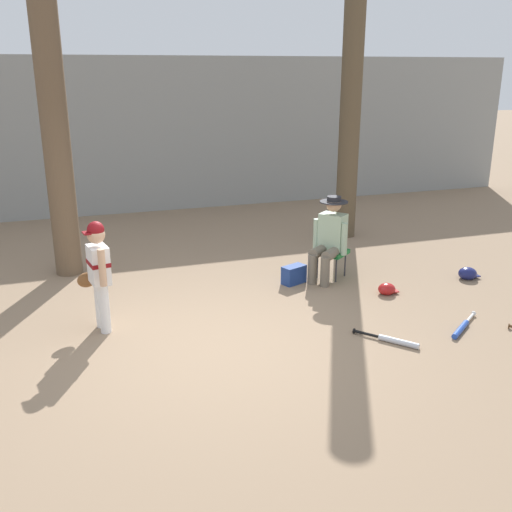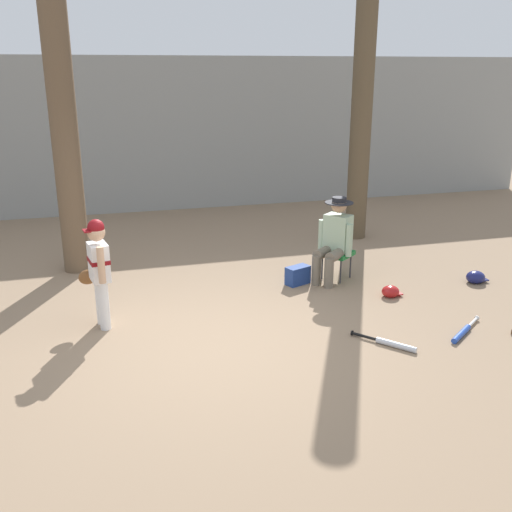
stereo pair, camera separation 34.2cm
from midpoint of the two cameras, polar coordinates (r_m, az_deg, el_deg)
ground_plane at (r=6.49m, az=-2.82°, el=-8.82°), size 60.00×60.00×0.00m
concrete_back_wall at (r=12.57m, az=-9.94°, el=11.57°), size 18.00×0.36×3.16m
tree_near_player at (r=8.74m, az=-17.33°, el=13.20°), size 0.65×0.65×5.34m
tree_behind_spectator at (r=10.37m, az=11.27°, el=13.70°), size 0.47×0.47×4.87m
young_ballplayer at (r=6.88m, az=-13.84°, el=-1.01°), size 0.39×0.57×1.31m
folding_stool at (r=8.47m, az=9.07°, el=0.15°), size 0.56×0.56×0.41m
seated_spectator at (r=8.30m, az=8.85°, el=1.80°), size 0.65×0.61×1.20m
handbag_beside_stool at (r=8.25m, az=5.30°, el=-1.90°), size 0.38×0.30×0.26m
bat_blue_youth at (r=7.19m, az=20.93°, el=-6.98°), size 0.68×0.53×0.07m
bat_aluminum_silver at (r=6.67m, az=14.52°, el=-8.32°), size 0.53×0.63×0.07m
batting_helmet_red at (r=8.03m, az=14.25°, el=-3.41°), size 0.28×0.22×0.16m
batting_helmet_navy at (r=8.92m, az=21.76°, el=-1.96°), size 0.32×0.24×0.18m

